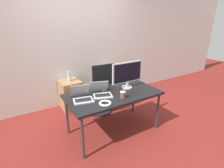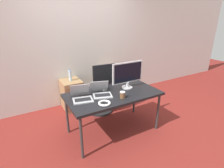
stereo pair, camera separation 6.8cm
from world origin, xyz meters
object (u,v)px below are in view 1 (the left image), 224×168
object	(u,v)px
office_chair	(100,94)
water_bottle	(69,76)
cabinet_left	(71,95)
laptop_left	(101,92)
monitor	(127,74)
coffee_cup_white	(105,87)
cable_coil	(105,103)
laptop_right	(82,97)
coffee_cup_brown	(123,95)
cabinet_right	(108,86)

from	to	relation	value
office_chair	water_bottle	size ratio (longest dim) A/B	4.42
cabinet_left	laptop_left	xyz separation A→B (m)	(0.16, -1.14, 0.45)
monitor	coffee_cup_white	bearing A→B (deg)	161.24
water_bottle	cable_coil	bearing A→B (deg)	-87.96
laptop_right	cable_coil	size ratio (longest dim) A/B	2.08
office_chair	coffee_cup_brown	world-z (taller)	office_chair
cabinet_right	coffee_cup_white	distance (m)	1.25
office_chair	cable_coil	distance (m)	1.11
laptop_right	cable_coil	distance (m)	0.39
coffee_cup_brown	cabinet_left	bearing A→B (deg)	105.49
water_bottle	laptop_left	world-z (taller)	laptop_left
water_bottle	monitor	xyz separation A→B (m)	(0.69, -1.11, 0.23)
monitor	laptop_left	bearing A→B (deg)	-176.13
water_bottle	cable_coil	xyz separation A→B (m)	(0.05, -1.45, -0.01)
cabinet_left	monitor	xyz separation A→B (m)	(0.69, -1.11, 0.66)
cabinet_right	coffee_cup_brown	size ratio (longest dim) A/B	6.19
cabinet_left	coffee_cup_white	distance (m)	1.12
laptop_left	cabinet_left	bearing A→B (deg)	97.93
coffee_cup_white	coffee_cup_brown	bearing A→B (deg)	-79.45
water_bottle	coffee_cup_brown	distance (m)	1.46
cabinet_left	monitor	bearing A→B (deg)	-58.21
laptop_left	laptop_right	world-z (taller)	laptop_right
water_bottle	monitor	size ratio (longest dim) A/B	0.42
cabinet_left	laptop_right	bearing A→B (deg)	-98.55
laptop_left	laptop_right	xyz separation A→B (m)	(-0.33, 0.00, 0.00)
office_chair	coffee_cup_brown	distance (m)	1.00
office_chair	cabinet_right	distance (m)	0.68
cabinet_right	laptop_left	world-z (taller)	laptop_left
cabinet_right	laptop_left	distance (m)	1.45
cabinet_right	laptop_right	world-z (taller)	laptop_right
coffee_cup_brown	cable_coil	world-z (taller)	coffee_cup_brown
office_chair	coffee_cup_white	bearing A→B (deg)	-107.50
cabinet_left	monitor	distance (m)	1.46
laptop_right	laptop_left	bearing A→B (deg)	-0.25
office_chair	water_bottle	xyz separation A→B (m)	(-0.47, 0.48, 0.35)
cabinet_left	water_bottle	xyz separation A→B (m)	(0.00, 0.00, 0.44)
cabinet_left	laptop_right	size ratio (longest dim) A/B	1.69
cabinet_right	laptop_left	size ratio (longest dim) A/B	1.58
laptop_right	monitor	world-z (taller)	monitor
monitor	office_chair	bearing A→B (deg)	109.17
water_bottle	office_chair	bearing A→B (deg)	-45.85
cable_coil	cabinet_right	bearing A→B (deg)	58.66
water_bottle	laptop_right	distance (m)	1.15
office_chair	laptop_left	xyz separation A→B (m)	(-0.31, -0.66, 0.37)
coffee_cup_white	coffee_cup_brown	size ratio (longest dim) A/B	0.92
monitor	cable_coil	bearing A→B (deg)	-151.28
cabinet_left	laptop_right	world-z (taller)	laptop_right
office_chair	monitor	world-z (taller)	monitor
coffee_cup_brown	cabinet_right	bearing A→B (deg)	68.77
office_chair	cable_coil	world-z (taller)	office_chair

